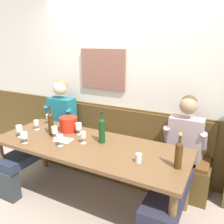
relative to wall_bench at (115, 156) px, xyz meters
The scene contains 21 objects.
ground_plane 0.88m from the wall_bench, 90.00° to the right, with size 6.80×6.80×0.02m, color #A18F80.
room_wall_back 1.15m from the wall_bench, 90.71° to the left, with size 6.80×0.12×2.80m.
wood_wainscot_panel 0.29m from the wall_bench, 90.00° to the left, with size 6.80×0.03×0.97m, color brown.
wall_bench is the anchor object (origin of this frame).
dining_table 0.80m from the wall_bench, 90.00° to the right, with size 2.28×0.87×0.75m.
person_right_seat 1.06m from the wall_bench, 158.92° to the right, with size 0.52×1.29×1.33m.
person_center_left_seat 1.08m from the wall_bench, 21.38° to the right, with size 0.50×1.29×1.29m.
ice_bucket 0.86m from the wall_bench, 135.04° to the right, with size 0.23×0.23×0.18m, color red.
wine_bottle_amber_mid 0.87m from the wall_bench, 78.81° to the right, with size 0.07×0.07×0.38m.
wine_bottle_clear_water 1.08m from the wall_bench, 131.56° to the right, with size 0.07×0.07×0.37m.
wine_bottle_green_tall 1.40m from the wall_bench, 36.08° to the right, with size 0.07×0.07×0.35m.
wine_glass_near_bucket 1.21m from the wall_bench, 144.20° to the right, with size 0.07×0.07×0.13m.
wine_glass_mid_left 1.08m from the wall_bench, 105.97° to the right, with size 0.07×0.07×0.13m.
wine_glass_right_end 1.38m from the wall_bench, 133.35° to the right, with size 0.08×0.08×0.15m.
wine_glass_center_front 0.90m from the wall_bench, 95.34° to the right, with size 0.07×0.07×0.14m.
wine_glass_center_rear 1.03m from the wall_bench, 122.84° to the right, with size 0.07×0.07×0.14m.
wine_glass_left_end 0.81m from the wall_bench, 117.96° to the right, with size 0.08×0.08×0.15m.
wine_glass_by_bottle 1.33m from the wall_bench, 123.65° to the right, with size 0.08×0.08×0.13m.
wine_glass_mid_right 1.11m from the wall_bench, 155.93° to the right, with size 0.07×0.07×0.14m.
water_tumbler_left 1.17m from the wall_bench, 51.03° to the right, with size 0.06×0.06×0.09m, color silver.
tasting_sheet_left_guest 0.93m from the wall_bench, 114.21° to the right, with size 0.21×0.15×0.00m, color white.
Camera 1 is at (1.36, -1.89, 1.88)m, focal length 37.03 mm.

